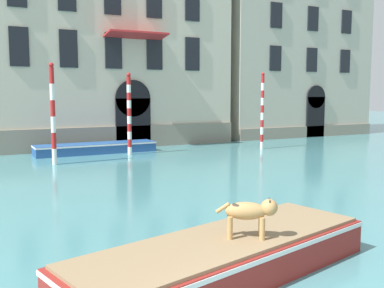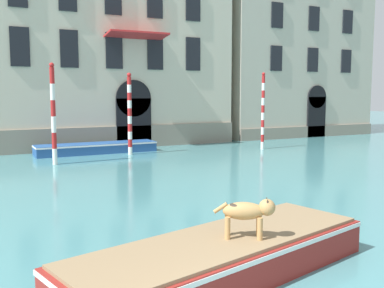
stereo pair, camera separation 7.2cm
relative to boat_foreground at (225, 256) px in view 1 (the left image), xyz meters
The scene contains 7 objects.
palazzo_right 29.13m from the boat_foreground, 49.37° to the left, with size 12.11×6.13×14.45m.
boat_foreground is the anchor object (origin of this frame).
dog_on_deck 0.92m from the boat_foreground, 25.22° to the right, with size 0.97×0.68×0.72m.
boat_moored_near_palazzo 17.19m from the boat_foreground, 82.35° to the left, with size 6.43×1.50×0.54m.
mooring_pole_0 16.21m from the boat_foreground, 76.68° to the left, with size 0.23×0.23×4.25m.
mooring_pole_1 18.40m from the boat_foreground, 52.04° to the left, with size 0.19×0.19×4.37m.
mooring_pole_2 14.25m from the boat_foreground, 91.64° to the left, with size 0.22×0.22×4.56m.
Camera 1 is at (-3.44, -3.13, 3.26)m, focal length 42.00 mm.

